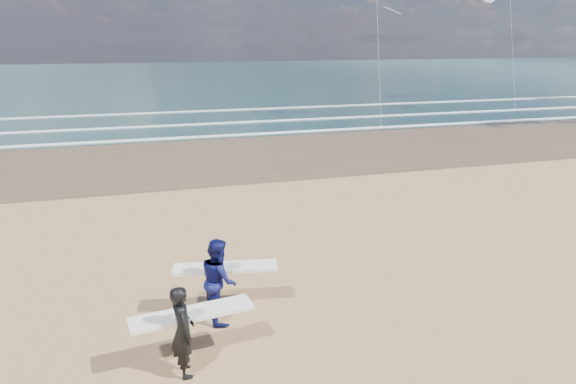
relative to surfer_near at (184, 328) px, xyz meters
name	(u,v)px	position (x,y,z in m)	size (l,w,h in m)	color
wet_sand_strip	(516,136)	(21.52, 17.53, -0.86)	(220.00, 12.00, 0.01)	brown
ocean	(279,75)	(21.52, 71.53, -0.85)	(220.00, 100.00, 0.02)	#193537
foam_breakers	(428,113)	(21.52, 27.63, -0.81)	(220.00, 11.70, 0.05)	white
surfer_near	(184,328)	(0.00, 0.00, 0.00)	(2.25, 1.08, 1.69)	black
surfer_far	(219,279)	(0.87, 1.62, 0.04)	(2.26, 1.25, 1.80)	#0E124F
kite_1	(378,34)	(15.72, 25.25, 5.09)	(5.41, 4.70, 11.01)	slate
kite_5	(512,29)	(32.14, 32.20, 5.59)	(5.24, 4.68, 12.11)	slate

